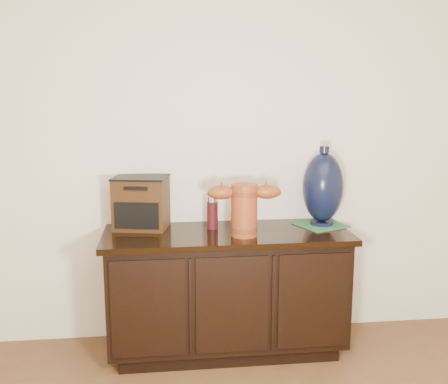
{
  "coord_description": "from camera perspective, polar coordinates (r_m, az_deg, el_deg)",
  "views": [
    {
      "loc": [
        -0.37,
        -0.76,
        1.57
      ],
      "look_at": [
        -0.02,
        2.18,
        1.01
      ],
      "focal_mm": 42.0,
      "sensor_mm": 36.0,
      "label": 1
    }
  ],
  "objects": [
    {
      "name": "sideboard",
      "position": [
        3.23,
        0.31,
        -10.68
      ],
      "size": [
        1.46,
        0.56,
        0.75
      ],
      "color": "black",
      "rests_on": "ground"
    },
    {
      "name": "green_mat",
      "position": [
        3.32,
        10.5,
        -3.54
      ],
      "size": [
        0.34,
        0.34,
        0.01
      ],
      "primitive_type": "cube",
      "rotation": [
        0.0,
        0.0,
        0.38
      ],
      "color": "#2D653A",
      "rests_on": "sideboard"
    },
    {
      "name": "tv_radio",
      "position": [
        3.21,
        -8.99,
        -1.14
      ],
      "size": [
        0.36,
        0.32,
        0.32
      ],
      "rotation": [
        0.0,
        0.0,
        -0.21
      ],
      "color": "#36200D",
      "rests_on": "sideboard"
    },
    {
      "name": "spray_can",
      "position": [
        3.17,
        -1.27,
        -2.32
      ],
      "size": [
        0.07,
        0.07,
        0.2
      ],
      "color": "maroon",
      "rests_on": "sideboard"
    },
    {
      "name": "room",
      "position": [
        0.89,
        18.52,
        -7.65
      ],
      "size": [
        5.0,
        5.0,
        5.0
      ],
      "color": "brown",
      "rests_on": "ground"
    },
    {
      "name": "lamp_base",
      "position": [
        3.27,
        10.72,
        0.47
      ],
      "size": [
        0.33,
        0.33,
        0.49
      ],
      "rotation": [
        0.0,
        0.0,
        0.38
      ],
      "color": "black",
      "rests_on": "green_mat"
    },
    {
      "name": "terracotta_vessel",
      "position": [
        3.0,
        2.22,
        -1.64
      ],
      "size": [
        0.43,
        0.16,
        0.3
      ],
      "rotation": [
        0.0,
        0.0,
        -0.05
      ],
      "color": "#903F1A",
      "rests_on": "sideboard"
    }
  ]
}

